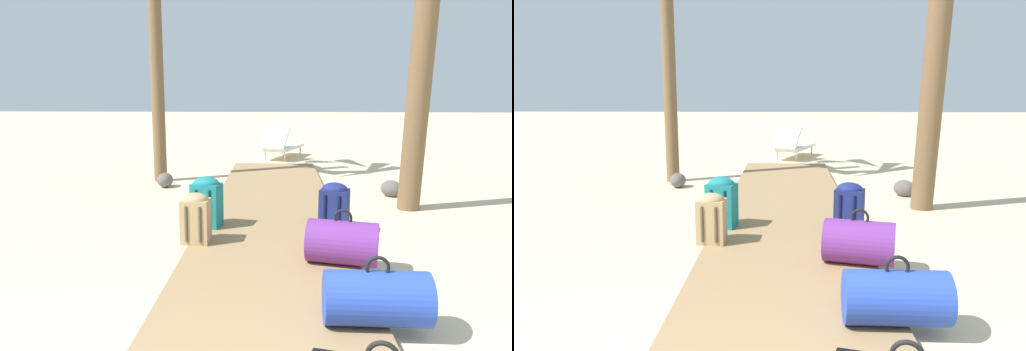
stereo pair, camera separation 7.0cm
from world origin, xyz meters
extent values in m
plane|color=beige|center=(0.00, 3.55, 0.00)|extent=(60.00, 60.00, 0.00)
cube|color=#9E7A51|center=(0.00, 4.44, 0.04)|extent=(1.65, 8.89, 0.08)
cylinder|color=#2847B7|center=(0.74, 1.98, 0.26)|extent=(0.69, 0.38, 0.37)
torus|color=black|center=(0.74, 1.98, 0.48)|extent=(0.16, 0.03, 0.16)
cube|color=#197A7F|center=(-0.73, 4.19, 0.33)|extent=(0.37, 0.30, 0.50)
ellipsoid|color=#197A7F|center=(-0.73, 4.19, 0.58)|extent=(0.35, 0.29, 0.16)
cylinder|color=#0C3D3F|center=(-0.84, 4.09, 0.33)|extent=(0.04, 0.04, 0.40)
cylinder|color=#0C3D3F|center=(-0.68, 4.06, 0.33)|extent=(0.04, 0.04, 0.40)
cube|color=navy|center=(0.72, 4.20, 0.30)|extent=(0.37, 0.33, 0.44)
ellipsoid|color=navy|center=(0.72, 4.20, 0.52)|extent=(0.35, 0.31, 0.16)
cylinder|color=black|center=(0.61, 4.11, 0.30)|extent=(0.05, 0.05, 0.36)
cylinder|color=black|center=(0.75, 4.06, 0.30)|extent=(0.05, 0.05, 0.36)
cylinder|color=#6B2D84|center=(0.66, 3.09, 0.28)|extent=(0.70, 0.53, 0.39)
torus|color=black|center=(0.66, 3.09, 0.50)|extent=(0.17, 0.06, 0.16)
cube|color=tan|center=(-0.76, 3.61, 0.31)|extent=(0.30, 0.25, 0.45)
ellipsoid|color=tan|center=(-0.76, 3.61, 0.53)|extent=(0.28, 0.24, 0.14)
cylinder|color=brown|center=(-0.83, 3.50, 0.31)|extent=(0.04, 0.04, 0.36)
cylinder|color=brown|center=(-0.69, 3.49, 0.31)|extent=(0.04, 0.04, 0.36)
cylinder|color=brown|center=(-2.04, 7.26, 2.23)|extent=(0.23, 0.24, 4.46)
cylinder|color=brown|center=(1.88, 5.18, 2.11)|extent=(0.30, 0.77, 4.23)
cube|color=white|center=(0.21, 10.30, 0.26)|extent=(1.06, 1.52, 0.08)
cube|color=white|center=(0.00, 9.74, 0.54)|extent=(0.74, 0.67, 0.50)
cylinder|color=silver|center=(0.19, 10.91, 0.11)|extent=(0.04, 0.04, 0.22)
cylinder|color=silver|center=(0.64, 10.73, 0.11)|extent=(0.04, 0.04, 0.22)
cylinder|color=silver|center=(-0.21, 9.86, 0.11)|extent=(0.04, 0.04, 0.22)
cylinder|color=silver|center=(0.23, 9.69, 0.11)|extent=(0.04, 0.04, 0.22)
ellipsoid|color=#5B5651|center=(1.83, 6.18, 0.13)|extent=(0.43, 0.42, 0.25)
ellipsoid|color=#5B5651|center=(-1.82, 6.72, 0.12)|extent=(0.27, 0.33, 0.24)
camera|label=1|loc=(0.07, -0.96, 1.63)|focal=32.80mm
camera|label=2|loc=(0.00, -0.96, 1.63)|focal=32.80mm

